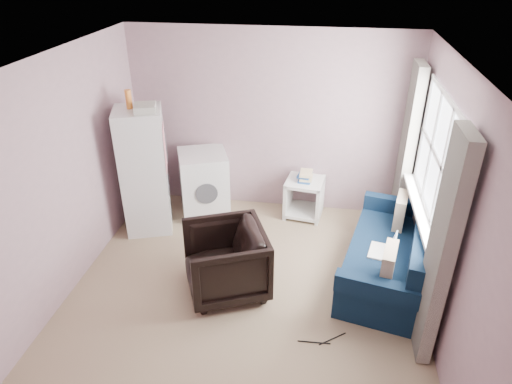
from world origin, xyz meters
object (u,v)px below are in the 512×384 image
armchair (225,258)px  side_table (304,195)px  sofa (392,257)px  fridge (144,171)px  washing_machine (204,182)px

armchair → side_table: size_ratio=1.25×
armchair → side_table: (0.74, 1.72, -0.11)m
sofa → fridge: bearing=-178.8°
armchair → washing_machine: bearing=179.2°
armchair → side_table: armchair is taller
side_table → sofa: (1.06, -1.24, -0.02)m
washing_machine → armchair: bearing=-88.8°
armchair → sofa: (1.80, 0.48, -0.12)m
side_table → sofa: 1.63m
washing_machine → side_table: size_ratio=1.33×
washing_machine → sofa: size_ratio=0.46×
fridge → side_table: fridge is taller
armchair → washing_machine: (-0.65, 1.60, 0.05)m
sofa → side_table: bearing=143.1°
washing_machine → side_table: 1.41m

